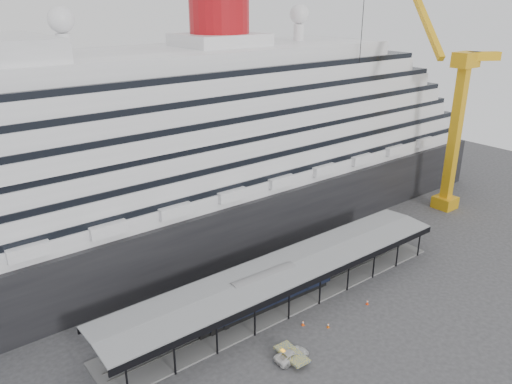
% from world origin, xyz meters
% --- Properties ---
extents(ground, '(200.00, 200.00, 0.00)m').
position_xyz_m(ground, '(0.00, 0.00, 0.00)').
color(ground, '#333336').
rests_on(ground, ground).
extents(cruise_ship, '(130.00, 30.00, 43.90)m').
position_xyz_m(cruise_ship, '(0.05, 32.00, 18.35)').
color(cruise_ship, black).
rests_on(cruise_ship, ground).
extents(platform_canopy, '(56.00, 9.18, 5.30)m').
position_xyz_m(platform_canopy, '(0.00, 5.00, 2.36)').
color(platform_canopy, slate).
rests_on(platform_canopy, ground).
extents(crane_yellow, '(23.83, 18.78, 47.60)m').
position_xyz_m(crane_yellow, '(47.06, 10.54, 19.96)').
color(crane_yellow, gold).
rests_on(crane_yellow, ground).
extents(port_truck, '(4.52, 2.24, 1.23)m').
position_xyz_m(port_truck, '(-7.99, -5.43, 0.62)').
color(port_truck, silver).
rests_on(port_truck, ground).
extents(pullman_carriage, '(22.83, 3.61, 22.34)m').
position_xyz_m(pullman_carriage, '(-3.98, 5.00, 2.71)').
color(pullman_carriage, black).
rests_on(pullman_carriage, ground).
extents(traffic_cone_left, '(0.46, 0.46, 0.72)m').
position_xyz_m(traffic_cone_left, '(-0.07, -3.73, 0.36)').
color(traffic_cone_left, '#CF550B').
rests_on(traffic_cone_left, ground).
extents(traffic_cone_mid, '(0.47, 0.47, 0.76)m').
position_xyz_m(traffic_cone_mid, '(-2.34, -1.35, 0.38)').
color(traffic_cone_mid, '#FB4E0D').
rests_on(traffic_cone_mid, ground).
extents(traffic_cone_right, '(0.46, 0.46, 0.76)m').
position_xyz_m(traffic_cone_right, '(8.15, -3.37, 0.38)').
color(traffic_cone_right, '#EC3A0D').
rests_on(traffic_cone_right, ground).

